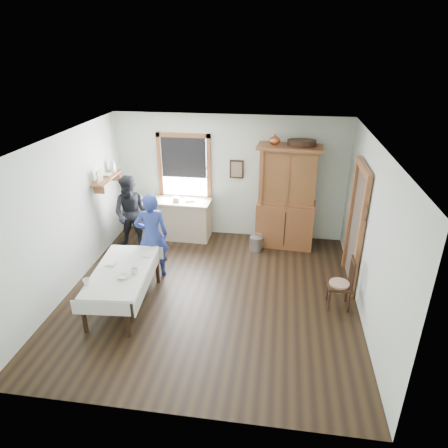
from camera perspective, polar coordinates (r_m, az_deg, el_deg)
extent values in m
cube|color=black|center=(7.12, -1.91, -10.03)|extent=(5.00, 5.00, 0.01)
cube|color=silver|center=(6.01, -2.28, 11.55)|extent=(5.00, 5.00, 0.01)
cube|color=silver|center=(8.75, 0.84, 6.68)|extent=(5.00, 0.01, 2.70)
cube|color=silver|center=(4.37, -8.08, -13.97)|extent=(5.00, 0.01, 2.70)
cube|color=silver|center=(7.29, -21.80, 1.04)|extent=(0.01, 5.00, 2.70)
cube|color=silver|center=(6.51, 20.12, -1.49)|extent=(0.01, 5.00, 2.70)
cube|color=white|center=(8.86, -5.66, 8.14)|extent=(1.00, 0.02, 1.30)
cube|color=brown|center=(8.66, -5.89, 12.50)|extent=(1.18, 0.06, 0.09)
cube|color=brown|center=(9.05, -5.51, 3.88)|extent=(1.18, 0.06, 0.09)
cube|color=brown|center=(8.98, -9.11, 8.17)|extent=(0.09, 0.06, 1.48)
cube|color=brown|center=(8.72, -2.18, 7.98)|extent=(0.09, 0.06, 1.48)
cube|color=black|center=(8.76, -5.79, 9.38)|extent=(0.98, 0.03, 0.88)
cube|color=#4B4036|center=(7.39, 18.41, -0.68)|extent=(0.03, 0.90, 2.10)
cube|color=brown|center=(6.93, 18.79, -2.46)|extent=(0.08, 0.12, 2.10)
cube|color=brown|center=(7.84, 17.65, 0.91)|extent=(0.08, 0.12, 2.10)
cube|color=brown|center=(7.00, 19.38, 7.56)|extent=(0.08, 1.14, 0.12)
cube|color=brown|center=(8.41, -16.42, 6.34)|extent=(0.24, 1.00, 0.04)
cube|color=brown|center=(8.10, -17.45, 4.76)|extent=(0.22, 0.03, 0.18)
cube|color=brown|center=(8.79, -15.31, 6.56)|extent=(0.22, 0.03, 0.18)
cube|color=tan|center=(8.11, -17.36, 6.53)|extent=(0.03, 0.22, 0.24)
cylinder|color=silver|center=(8.68, -15.60, 7.89)|extent=(0.12, 0.12, 0.22)
cube|color=black|center=(8.63, 1.81, 7.81)|extent=(0.30, 0.04, 0.40)
torus|color=black|center=(6.63, 19.71, 2.54)|extent=(0.01, 0.27, 0.27)
cube|color=tan|center=(8.97, -6.84, 0.77)|extent=(1.57, 0.64, 0.89)
cube|color=brown|center=(8.41, 8.94, 3.76)|extent=(1.33, 0.70, 2.19)
cube|color=silver|center=(6.89, -14.14, -8.79)|extent=(1.04, 1.79, 0.69)
cube|color=black|center=(6.86, 16.23, -8.10)|extent=(0.42, 0.42, 0.91)
cube|color=#9B9EA4|center=(8.50, 4.61, -2.77)|extent=(0.33, 0.33, 0.30)
cube|color=olive|center=(8.75, 6.31, -2.30)|extent=(0.43, 0.36, 0.22)
imported|color=navy|center=(7.42, -10.23, -2.09)|extent=(0.65, 0.53, 1.52)
imported|color=black|center=(8.50, -13.00, 1.09)|extent=(0.73, 0.57, 1.49)
imported|color=silver|center=(6.54, -12.65, -6.57)|extent=(0.13, 0.13, 0.09)
imported|color=silver|center=(6.45, -19.07, -7.84)|extent=(0.13, 0.13, 0.10)
imported|color=silver|center=(6.48, -14.25, -7.27)|extent=(0.23, 0.23, 0.05)
imported|color=#786750|center=(8.77, -5.63, 3.47)|extent=(0.23, 0.27, 0.02)
imported|color=silver|center=(8.93, -10.56, 3.69)|extent=(0.20, 0.20, 0.06)
imported|color=silver|center=(8.44, -16.32, 6.75)|extent=(0.22, 0.22, 0.05)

